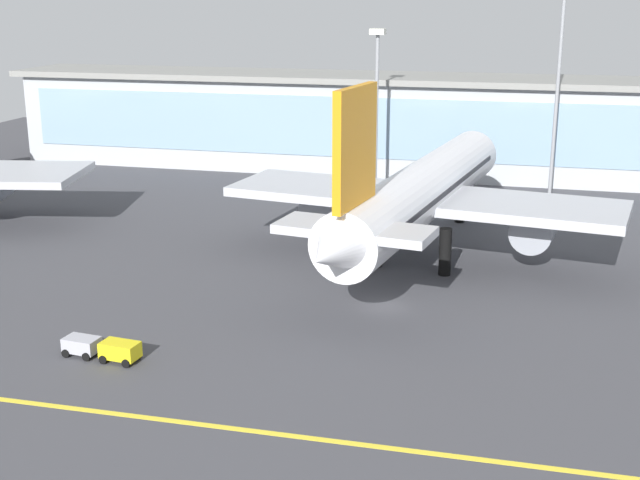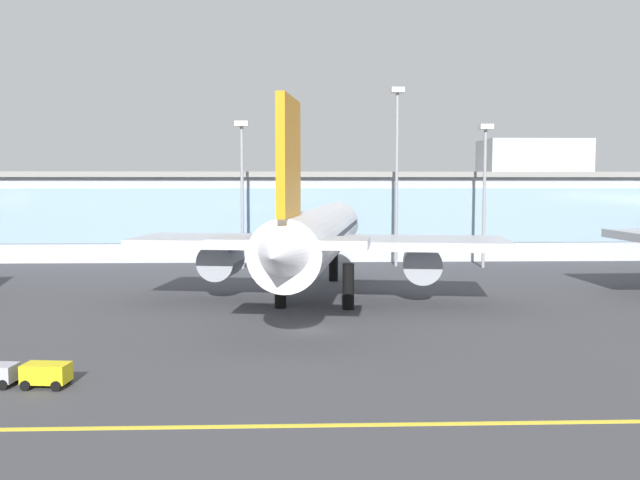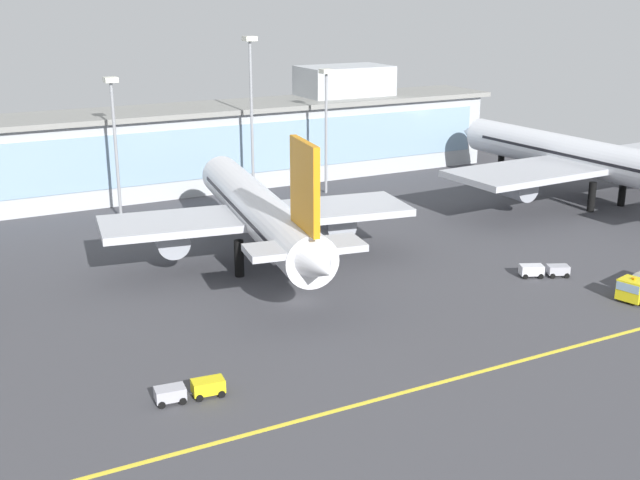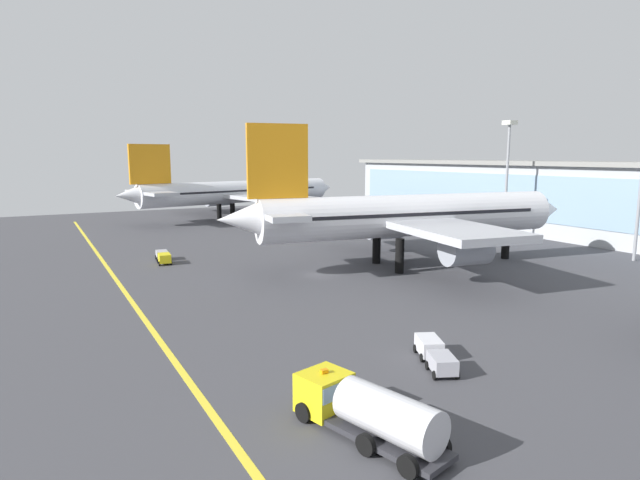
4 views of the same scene
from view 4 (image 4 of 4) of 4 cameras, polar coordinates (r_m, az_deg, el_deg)
The scene contains 9 objects.
ground_plane at distance 64.34m, azimuth -0.18°, elevation -3.80°, with size 180.00×180.00×0.00m, color #424247.
taxiway_centreline_stripe at distance 57.47m, azimuth -19.93°, elevation -5.93°, with size 144.00×0.50×0.01m, color yellow.
terminal_building at distance 99.77m, azimuth 28.76°, elevation 3.85°, with size 126.94×14.00×18.63m.
airliner_near_left at distance 122.24m, azimuth -8.89°, elevation 5.09°, with size 49.59×55.48×16.71m.
airliner_near_right at distance 69.21m, azimuth 9.56°, elevation 2.53°, with size 37.51×49.37×18.04m.
fuel_tanker_truck at distance 28.55m, azimuth 4.79°, elevation -17.68°, with size 9.36×4.90×2.90m.
baggage_tug_near at distance 38.24m, azimuth 12.31°, elevation -11.90°, with size 5.72×3.77×1.40m.
service_truck_far at distance 74.95m, azimuth -16.59°, elevation -1.72°, with size 5.73×2.27×1.40m.
apron_light_mast_east at distance 95.07m, azimuth 19.64°, elevation 8.06°, with size 1.80×1.80×20.17m.
Camera 4 is at (55.07, -30.01, 14.35)m, focal length 29.59 mm.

